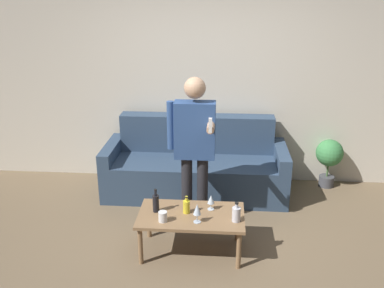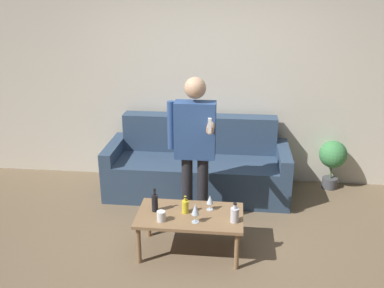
% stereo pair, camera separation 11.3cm
% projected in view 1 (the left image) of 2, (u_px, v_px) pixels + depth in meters
% --- Properties ---
extents(ground_plane, '(16.00, 16.00, 0.00)m').
position_uv_depth(ground_plane, '(195.00, 266.00, 3.91)').
color(ground_plane, '#756047').
extents(wall_back, '(8.00, 0.06, 2.70)m').
position_uv_depth(wall_back, '(207.00, 77.00, 5.29)').
color(wall_back, beige).
rests_on(wall_back, ground_plane).
extents(couch, '(2.18, 0.82, 0.91)m').
position_uv_depth(couch, '(196.00, 167.00, 5.24)').
color(couch, '#334760').
rests_on(couch, ground_plane).
extents(coffee_table, '(0.99, 0.55, 0.40)m').
position_uv_depth(coffee_table, '(191.00, 218.00, 4.01)').
color(coffee_table, '#8E6B47').
rests_on(coffee_table, ground_plane).
extents(bottle_orange, '(0.07, 0.07, 0.17)m').
position_uv_depth(bottle_orange, '(186.00, 206.00, 4.00)').
color(bottle_orange, yellow).
rests_on(bottle_orange, coffee_table).
extents(bottle_green, '(0.08, 0.08, 0.19)m').
position_uv_depth(bottle_green, '(236.00, 214.00, 3.85)').
color(bottle_green, silver).
rests_on(bottle_green, coffee_table).
extents(bottle_dark, '(0.06, 0.06, 0.23)m').
position_uv_depth(bottle_dark, '(156.00, 203.00, 4.01)').
color(bottle_dark, black).
rests_on(bottle_dark, coffee_table).
extents(wine_glass_near, '(0.07, 0.07, 0.18)m').
position_uv_depth(wine_glass_near, '(197.00, 210.00, 3.81)').
color(wine_glass_near, silver).
rests_on(wine_glass_near, coffee_table).
extents(wine_glass_far, '(0.07, 0.07, 0.15)m').
position_uv_depth(wine_glass_far, '(211.00, 200.00, 4.04)').
color(wine_glass_far, silver).
rests_on(wine_glass_far, coffee_table).
extents(cup_on_table, '(0.08, 0.08, 0.10)m').
position_uv_depth(cup_on_table, '(163.00, 217.00, 3.86)').
color(cup_on_table, white).
rests_on(cup_on_table, coffee_table).
extents(person_standing_front, '(0.48, 0.41, 1.59)m').
position_uv_depth(person_standing_front, '(194.00, 142.00, 4.29)').
color(person_standing_front, '#232328').
rests_on(person_standing_front, ground_plane).
extents(potted_plant, '(0.34, 0.34, 0.62)m').
position_uv_depth(potted_plant, '(329.00, 156.00, 5.33)').
color(potted_plant, '#4C4C51').
rests_on(potted_plant, ground_plane).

